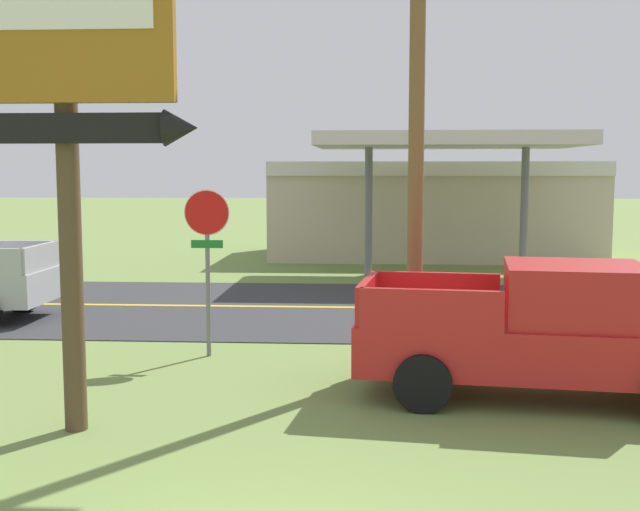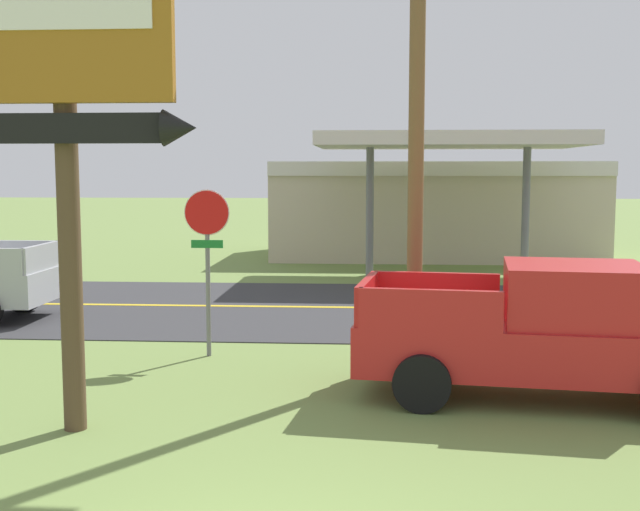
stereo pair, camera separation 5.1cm
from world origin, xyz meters
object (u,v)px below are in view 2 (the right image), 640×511
at_px(motel_sign, 64,54).
at_px(pickup_red_parked_on_lawn, 545,333).
at_px(utility_pole, 417,48).
at_px(stop_sign, 207,242).
at_px(gas_station, 434,206).

bearing_deg(motel_sign, pickup_red_parked_on_lawn, 17.36).
distance_m(motel_sign, utility_pole, 5.83).
relative_size(utility_pole, pickup_red_parked_on_lawn, 1.83).
relative_size(motel_sign, utility_pole, 0.69).
xyz_separation_m(motel_sign, utility_pole, (4.40, 3.78, 0.59)).
distance_m(stop_sign, gas_station, 17.61).
distance_m(stop_sign, pickup_red_parked_on_lawn, 5.93).
distance_m(motel_sign, gas_station, 22.06).
relative_size(stop_sign, utility_pole, 0.30).
bearing_deg(pickup_red_parked_on_lawn, gas_station, 90.51).
relative_size(motel_sign, pickup_red_parked_on_lawn, 1.27).
xyz_separation_m(utility_pole, gas_station, (1.60, 17.27, -3.31)).
bearing_deg(gas_station, utility_pole, -95.28).
height_order(motel_sign, gas_station, motel_sign).
relative_size(stop_sign, gas_station, 0.25).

